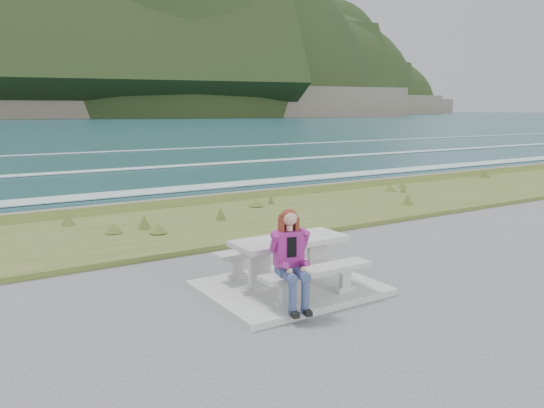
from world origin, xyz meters
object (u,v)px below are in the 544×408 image
at_px(picnic_table, 289,249).
at_px(bench_landward, 317,275).
at_px(seated_woman, 293,273).
at_px(bench_seaward, 266,253).

height_order(picnic_table, bench_landward, picnic_table).
xyz_separation_m(bench_landward, seated_woman, (-0.51, -0.13, 0.15)).
distance_m(bench_landward, seated_woman, 0.55).
height_order(bench_landward, seated_woman, seated_woman).
distance_m(picnic_table, seated_woman, 0.98).
relative_size(picnic_table, bench_seaward, 1.00).
xyz_separation_m(picnic_table, bench_seaward, (0.00, 0.70, -0.23)).
xyz_separation_m(bench_landward, bench_seaward, (0.00, 1.40, 0.00)).
bearing_deg(bench_landward, picnic_table, 90.00).
bearing_deg(bench_seaward, seated_woman, -108.53).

